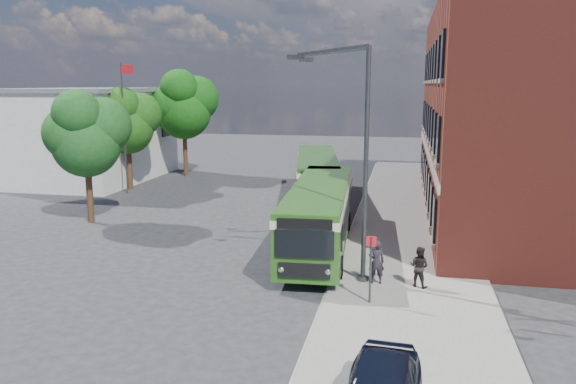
# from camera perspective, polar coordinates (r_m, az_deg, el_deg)

# --- Properties ---
(ground) EXTENTS (120.00, 120.00, 0.00)m
(ground) POSITION_cam_1_polar(r_m,az_deg,el_deg) (24.96, -4.12, -6.90)
(ground) COLOR #262628
(ground) RESTS_ON ground
(pavement) EXTENTS (6.00, 48.00, 0.15)m
(pavement) POSITION_cam_1_polar(r_m,az_deg,el_deg) (31.75, 12.21, -3.08)
(pavement) COLOR gray
(pavement) RESTS_ON ground
(kerb_line) EXTENTS (0.12, 48.00, 0.01)m
(kerb_line) POSITION_cam_1_polar(r_m,az_deg,el_deg) (31.87, 6.71, -2.98)
(kerb_line) COLOR beige
(kerb_line) RESTS_ON ground
(brick_office) EXTENTS (12.10, 26.00, 14.20)m
(brick_office) POSITION_cam_1_polar(r_m,az_deg,el_deg) (35.62, 24.11, 8.93)
(brick_office) COLOR maroon
(brick_office) RESTS_ON ground
(white_building) EXTENTS (9.40, 13.40, 7.30)m
(white_building) POSITION_cam_1_polar(r_m,az_deg,el_deg) (47.83, -19.29, 5.57)
(white_building) COLOR beige
(white_building) RESTS_ON ground
(flagpole) EXTENTS (0.95, 0.10, 9.00)m
(flagpole) POSITION_cam_1_polar(r_m,az_deg,el_deg) (40.67, -16.27, 6.71)
(flagpole) COLOR #343639
(flagpole) RESTS_ON ground
(street_lamp) EXTENTS (2.96, 2.38, 9.00)m
(street_lamp) POSITION_cam_1_polar(r_m,az_deg,el_deg) (21.10, 6.94, 3.12)
(street_lamp) COLOR #343639
(street_lamp) RESTS_ON ground
(bus_stop_sign) EXTENTS (0.35, 0.08, 2.52)m
(bus_stop_sign) POSITION_cam_1_polar(r_m,az_deg,el_deg) (19.64, 8.39, -7.35)
(bus_stop_sign) COLOR #343639
(bus_stop_sign) RESTS_ON ground
(bus_front) EXTENTS (3.30, 12.65, 3.02)m
(bus_front) POSITION_cam_1_polar(r_m,az_deg,el_deg) (26.29, 3.26, -1.82)
(bus_front) COLOR #2A591B
(bus_front) RESTS_ON ground
(bus_rear) EXTENTS (4.67, 12.59, 3.02)m
(bus_rear) POSITION_cam_1_polar(r_m,az_deg,el_deg) (37.16, 2.96, 1.95)
(bus_rear) COLOR #25501C
(bus_rear) RESTS_ON ground
(pedestrian_a) EXTENTS (0.69, 0.53, 1.69)m
(pedestrian_a) POSITION_cam_1_polar(r_m,az_deg,el_deg) (21.68, 8.97, -7.03)
(pedestrian_a) COLOR black
(pedestrian_a) RESTS_ON pavement
(pedestrian_b) EXTENTS (0.93, 0.86, 1.55)m
(pedestrian_b) POSITION_cam_1_polar(r_m,az_deg,el_deg) (21.68, 13.18, -7.39)
(pedestrian_b) COLOR black
(pedestrian_b) RESTS_ON pavement
(tree_left) EXTENTS (4.36, 4.15, 7.37)m
(tree_left) POSITION_cam_1_polar(r_m,az_deg,el_deg) (32.53, -19.84, 5.65)
(tree_left) COLOR #3B2615
(tree_left) RESTS_ON ground
(tree_mid) EXTENTS (4.41, 4.19, 7.45)m
(tree_mid) POSITION_cam_1_polar(r_m,az_deg,el_deg) (42.39, -15.99, 7.03)
(tree_mid) COLOR #3B2615
(tree_mid) RESTS_ON ground
(tree_right) EXTENTS (5.22, 4.97, 8.82)m
(tree_right) POSITION_cam_1_polar(r_m,az_deg,el_deg) (47.64, -10.51, 8.78)
(tree_right) COLOR #3B2615
(tree_right) RESTS_ON ground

